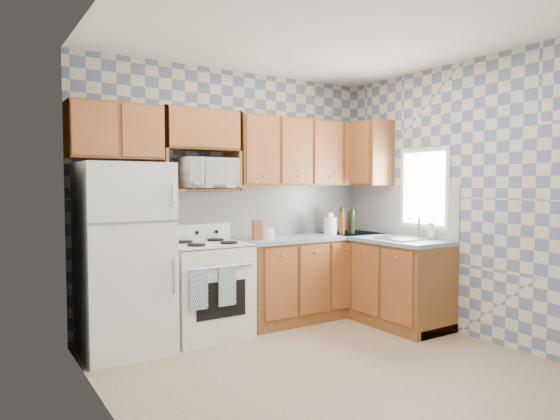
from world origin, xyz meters
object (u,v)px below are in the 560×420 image
object	(u,v)px
refrigerator	(124,258)
microwave	(206,173)
stove_body	(207,290)
electric_kettle	(330,226)

from	to	relation	value
refrigerator	microwave	distance (m)	1.15
refrigerator	microwave	bearing A→B (deg)	8.31
stove_body	microwave	size ratio (longest dim) A/B	1.64
microwave	refrigerator	bearing A→B (deg)	-177.71
stove_body	microwave	distance (m)	1.16
refrigerator	electric_kettle	size ratio (longest dim) A/B	8.57
refrigerator	microwave	size ratio (longest dim) A/B	3.07
stove_body	electric_kettle	size ratio (longest dim) A/B	4.59
microwave	electric_kettle	distance (m)	1.61
refrigerator	stove_body	distance (m)	0.89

